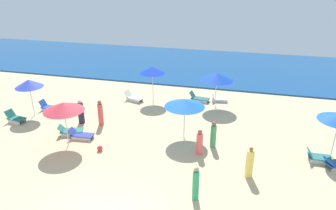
{
  "coord_description": "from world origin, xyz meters",
  "views": [
    {
      "loc": [
        5.05,
        -9.11,
        9.4
      ],
      "look_at": [
        0.35,
        9.54,
        1.15
      ],
      "focal_mm": 33.78,
      "sensor_mm": 36.0,
      "label": 1
    }
  ],
  "objects_px": {
    "lounge_chair_3_0": "(318,157)",
    "beach_ball_0": "(100,148)",
    "beachgoer_0": "(250,163)",
    "beachgoer_3": "(81,112)",
    "lounge_chair_3_1": "(336,163)",
    "umbrella_0": "(29,83)",
    "lounge_chair_1_0": "(81,135)",
    "beachgoer_5": "(200,143)",
    "lounge_chair_0_0": "(15,118)",
    "umbrella_5": "(217,77)",
    "lounge_chair_1_1": "(70,131)",
    "lounge_chair_0_1": "(49,107)",
    "lounge_chair_5_0": "(199,98)",
    "beachgoer_4": "(196,184)",
    "umbrella_2": "(185,103)",
    "beachgoer_1": "(100,113)",
    "umbrella_4": "(153,70)",
    "lounge_chair_4_0": "(133,97)",
    "umbrella_1": "(63,107)",
    "lounge_chair_5_1": "(218,98)",
    "beachgoer_2": "(213,135)"
  },
  "relations": [
    {
      "from": "lounge_chair_3_0",
      "to": "beach_ball_0",
      "type": "xyz_separation_m",
      "value": [
        -11.7,
        -1.85,
        -0.11
      ]
    },
    {
      "from": "beachgoer_0",
      "to": "beachgoer_3",
      "type": "bearing_deg",
      "value": 121.89
    },
    {
      "from": "lounge_chair_3_1",
      "to": "umbrella_0",
      "type": "bearing_deg",
      "value": 54.81
    },
    {
      "from": "lounge_chair_1_0",
      "to": "beachgoer_5",
      "type": "xyz_separation_m",
      "value": [
        7.22,
        -0.02,
        0.47
      ]
    },
    {
      "from": "lounge_chair_0_0",
      "to": "umbrella_5",
      "type": "xyz_separation_m",
      "value": [
        12.64,
        5.9,
        2.03
      ]
    },
    {
      "from": "lounge_chair_1_1",
      "to": "lounge_chair_3_0",
      "type": "distance_m",
      "value": 14.31
    },
    {
      "from": "beachgoer_0",
      "to": "lounge_chair_0_1",
      "type": "bearing_deg",
      "value": 120.8
    },
    {
      "from": "lounge_chair_0_0",
      "to": "beach_ball_0",
      "type": "relative_size",
      "value": 4.36
    },
    {
      "from": "lounge_chair_5_0",
      "to": "beachgoer_3",
      "type": "height_order",
      "value": "beachgoer_3"
    },
    {
      "from": "beachgoer_4",
      "to": "beachgoer_5",
      "type": "height_order",
      "value": "beachgoer_4"
    },
    {
      "from": "umbrella_2",
      "to": "lounge_chair_3_0",
      "type": "distance_m",
      "value": 7.74
    },
    {
      "from": "lounge_chair_3_0",
      "to": "lounge_chair_5_0",
      "type": "distance_m",
      "value": 10.08
    },
    {
      "from": "lounge_chair_1_0",
      "to": "lounge_chair_1_1",
      "type": "height_order",
      "value": "lounge_chair_1_1"
    },
    {
      "from": "lounge_chair_3_0",
      "to": "beach_ball_0",
      "type": "bearing_deg",
      "value": 98.68
    },
    {
      "from": "lounge_chair_0_1",
      "to": "beachgoer_4",
      "type": "xyz_separation_m",
      "value": [
        11.93,
        -7.01,
        0.55
      ]
    },
    {
      "from": "umbrella_2",
      "to": "beachgoer_3",
      "type": "relative_size",
      "value": 1.49
    },
    {
      "from": "beachgoer_1",
      "to": "umbrella_0",
      "type": "bearing_deg",
      "value": -5.41
    },
    {
      "from": "lounge_chair_0_1",
      "to": "beachgoer_3",
      "type": "bearing_deg",
      "value": -110.76
    },
    {
      "from": "lounge_chair_1_0",
      "to": "beachgoer_4",
      "type": "distance_m",
      "value": 8.53
    },
    {
      "from": "umbrella_4",
      "to": "beach_ball_0",
      "type": "xyz_separation_m",
      "value": [
        -0.78,
        -7.85,
        -2.33
      ]
    },
    {
      "from": "lounge_chair_3_1",
      "to": "lounge_chair_4_0",
      "type": "distance_m",
      "value": 14.55
    },
    {
      "from": "lounge_chair_3_0",
      "to": "umbrella_1",
      "type": "bearing_deg",
      "value": 96.49
    },
    {
      "from": "umbrella_0",
      "to": "beachgoer_1",
      "type": "distance_m",
      "value": 5.42
    },
    {
      "from": "beachgoer_3",
      "to": "umbrella_0",
      "type": "bearing_deg",
      "value": 145.09
    },
    {
      "from": "umbrella_0",
      "to": "lounge_chair_0_1",
      "type": "xyz_separation_m",
      "value": [
        0.5,
        1.05,
        -2.12
      ]
    },
    {
      "from": "beachgoer_3",
      "to": "lounge_chair_1_1",
      "type": "bearing_deg",
      "value": -116.82
    },
    {
      "from": "beachgoer_5",
      "to": "beach_ball_0",
      "type": "distance_m",
      "value": 5.6
    },
    {
      "from": "lounge_chair_5_0",
      "to": "beachgoer_4",
      "type": "distance_m",
      "value": 11.48
    },
    {
      "from": "lounge_chair_0_0",
      "to": "lounge_chair_3_0",
      "type": "relative_size",
      "value": 1.1
    },
    {
      "from": "lounge_chair_0_1",
      "to": "beachgoer_4",
      "type": "height_order",
      "value": "beachgoer_4"
    },
    {
      "from": "umbrella_4",
      "to": "beachgoer_0",
      "type": "bearing_deg",
      "value": -48.23
    },
    {
      "from": "umbrella_5",
      "to": "lounge_chair_5_1",
      "type": "relative_size",
      "value": 2.0
    },
    {
      "from": "beachgoer_2",
      "to": "beach_ball_0",
      "type": "bearing_deg",
      "value": 58.44
    },
    {
      "from": "lounge_chair_0_1",
      "to": "umbrella_4",
      "type": "relative_size",
      "value": 0.51
    },
    {
      "from": "lounge_chair_5_0",
      "to": "umbrella_0",
      "type": "bearing_deg",
      "value": 123.45
    },
    {
      "from": "beachgoer_2",
      "to": "beachgoer_4",
      "type": "relative_size",
      "value": 0.96
    },
    {
      "from": "lounge_chair_3_0",
      "to": "beachgoer_1",
      "type": "height_order",
      "value": "beachgoer_1"
    },
    {
      "from": "lounge_chair_0_0",
      "to": "beachgoer_5",
      "type": "bearing_deg",
      "value": -85.06
    },
    {
      "from": "lounge_chair_0_1",
      "to": "beachgoer_0",
      "type": "bearing_deg",
      "value": -107.26
    },
    {
      "from": "beachgoer_0",
      "to": "beachgoer_2",
      "type": "relative_size",
      "value": 1.03
    },
    {
      "from": "umbrella_2",
      "to": "umbrella_4",
      "type": "relative_size",
      "value": 0.89
    },
    {
      "from": "lounge_chair_5_0",
      "to": "lounge_chair_4_0",
      "type": "bearing_deg",
      "value": 109.99
    },
    {
      "from": "lounge_chair_4_0",
      "to": "beachgoer_0",
      "type": "height_order",
      "value": "beachgoer_0"
    },
    {
      "from": "umbrella_0",
      "to": "umbrella_4",
      "type": "xyz_separation_m",
      "value": [
        7.32,
        4.59,
        0.13
      ]
    },
    {
      "from": "beach_ball_0",
      "to": "umbrella_5",
      "type": "bearing_deg",
      "value": 54.68
    },
    {
      "from": "lounge_chair_1_1",
      "to": "beach_ball_0",
      "type": "height_order",
      "value": "lounge_chair_1_1"
    },
    {
      "from": "lounge_chair_0_1",
      "to": "lounge_chair_5_0",
      "type": "xyz_separation_m",
      "value": [
        10.28,
        4.34,
        0.0
      ]
    },
    {
      "from": "lounge_chair_0_1",
      "to": "beachgoer_1",
      "type": "height_order",
      "value": "beachgoer_1"
    },
    {
      "from": "umbrella_4",
      "to": "lounge_chair_4_0",
      "type": "bearing_deg",
      "value": -166.68
    },
    {
      "from": "umbrella_2",
      "to": "lounge_chair_5_1",
      "type": "height_order",
      "value": "umbrella_2"
    }
  ]
}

